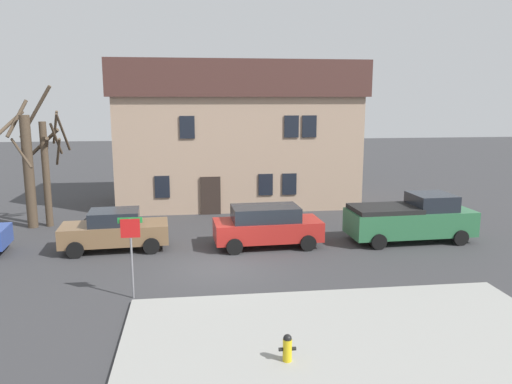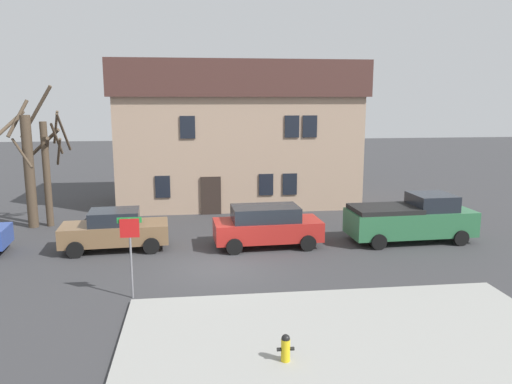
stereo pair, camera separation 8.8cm
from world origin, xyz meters
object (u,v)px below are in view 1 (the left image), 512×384
(pickup_truck_green, at_px, (411,218))
(car_brown_sedan, at_px, (115,230))
(tree_bare_mid, at_px, (47,168))
(car_red_wagon, at_px, (267,226))
(fire_hydrant, at_px, (287,347))
(street_sign_pole, at_px, (131,242))
(tree_bare_near, at_px, (29,163))
(bicycle_leaning, at_px, (101,223))
(building_main, at_px, (237,133))

(pickup_truck_green, bearing_deg, car_brown_sedan, 178.69)
(tree_bare_mid, relative_size, pickup_truck_green, 1.02)
(tree_bare_mid, bearing_deg, car_brown_sedan, -50.04)
(tree_bare_mid, distance_m, pickup_truck_green, 17.55)
(tree_bare_mid, xyz_separation_m, pickup_truck_green, (16.76, -4.83, -1.93))
(car_red_wagon, distance_m, fire_hydrant, 9.93)
(car_brown_sedan, relative_size, fire_hydrant, 6.66)
(fire_hydrant, distance_m, street_sign_pole, 6.41)
(fire_hydrant, xyz_separation_m, street_sign_pole, (-4.12, 4.71, 1.40))
(tree_bare_near, distance_m, fire_hydrant, 18.03)
(tree_bare_mid, bearing_deg, tree_bare_near, -178.68)
(street_sign_pole, distance_m, bicycle_leaning, 9.19)
(tree_bare_near, relative_size, pickup_truck_green, 1.24)
(tree_bare_mid, bearing_deg, fire_hydrant, -57.91)
(tree_bare_mid, distance_m, car_brown_sedan, 6.27)
(building_main, relative_size, street_sign_pole, 5.39)
(fire_hydrant, bearing_deg, pickup_truck_green, 52.78)
(building_main, relative_size, bicycle_leaning, 8.17)
(tree_bare_near, distance_m, bicycle_leaning, 4.68)
(car_red_wagon, bearing_deg, pickup_truck_green, 0.33)
(car_brown_sedan, height_order, car_red_wagon, car_red_wagon)
(street_sign_pole, bearing_deg, pickup_truck_green, 24.05)
(tree_bare_mid, height_order, street_sign_pole, tree_bare_mid)
(bicycle_leaning, bearing_deg, street_sign_pole, -74.35)
(fire_hydrant, bearing_deg, bicycle_leaning, 116.03)
(tree_bare_mid, xyz_separation_m, fire_hydrant, (9.24, -14.73, -2.48))
(tree_bare_near, height_order, pickup_truck_green, tree_bare_near)
(fire_hydrant, bearing_deg, tree_bare_near, 124.35)
(pickup_truck_green, bearing_deg, building_main, 125.57)
(tree_bare_near, height_order, car_red_wagon, tree_bare_near)
(car_brown_sedan, relative_size, pickup_truck_green, 0.80)
(car_red_wagon, xyz_separation_m, fire_hydrant, (-0.99, -9.87, -0.45))
(car_red_wagon, height_order, bicycle_leaning, car_red_wagon)
(pickup_truck_green, bearing_deg, car_red_wagon, -179.67)
(tree_bare_near, bearing_deg, street_sign_pole, -59.31)
(tree_bare_near, xyz_separation_m, car_red_wagon, (11.05, -4.85, -2.29))
(fire_hydrant, height_order, street_sign_pole, street_sign_pole)
(car_red_wagon, height_order, street_sign_pole, street_sign_pole)
(street_sign_pole, bearing_deg, fire_hydrant, -48.83)
(tree_bare_near, xyz_separation_m, tree_bare_mid, (0.82, 0.02, -0.26))
(tree_bare_mid, relative_size, bicycle_leaning, 3.28)
(building_main, height_order, fire_hydrant, building_main)
(pickup_truck_green, bearing_deg, tree_bare_mid, 163.93)
(bicycle_leaning, bearing_deg, car_brown_sedan, -70.85)
(fire_hydrant, xyz_separation_m, bicycle_leaning, (-6.56, 13.44, -0.10))
(building_main, xyz_separation_m, tree_bare_mid, (-9.82, -4.87, -1.33))
(car_brown_sedan, distance_m, pickup_truck_green, 12.97)
(car_brown_sedan, bearing_deg, pickup_truck_green, -1.31)
(tree_bare_near, bearing_deg, car_red_wagon, -23.69)
(tree_bare_mid, relative_size, street_sign_pole, 2.16)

